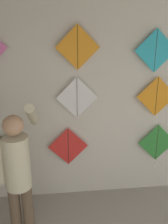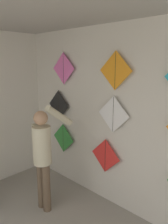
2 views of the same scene
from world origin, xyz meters
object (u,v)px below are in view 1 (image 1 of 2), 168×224
(kite_1, at_px, (68,146))
(kite_8, at_px, (156,51))
(kite_2, at_px, (157,144))
(kite_7, at_px, (78,47))
(shopkeeper, at_px, (18,171))
(kite_5, at_px, (157,96))
(kite_4, at_px, (77,98))

(kite_1, relative_size, kite_8, 1.00)
(kite_2, xyz_separation_m, kite_8, (-0.15, 0.00, 1.32))
(kite_7, distance_m, kite_8, 0.99)
(shopkeeper, bearing_deg, kite_7, 48.27)
(kite_2, bearing_deg, kite_7, 179.97)
(kite_5, relative_size, kite_7, 1.00)
(kite_1, bearing_deg, kite_5, 0.00)
(kite_7, bearing_deg, kite_2, -0.03)
(shopkeeper, bearing_deg, kite_1, 54.56)
(kite_2, xyz_separation_m, kite_4, (-1.15, 0.00, 0.73))
(shopkeeper, bearing_deg, kite_2, 23.22)
(shopkeeper, relative_size, kite_5, 3.04)
(kite_8, bearing_deg, kite_4, 180.00)
(shopkeeper, bearing_deg, kite_5, 24.11)
(kite_2, bearing_deg, kite_4, 179.97)
(kite_2, xyz_separation_m, kite_7, (-1.14, 0.00, 1.37))
(shopkeeper, distance_m, kite_7, 1.60)
(kite_5, height_order, kite_7, kite_7)
(kite_5, bearing_deg, kite_1, 180.00)
(kite_4, relative_size, kite_8, 1.00)
(kite_1, distance_m, kite_8, 1.72)
(shopkeeper, xyz_separation_m, kite_2, (1.84, 0.79, -0.18))
(kite_1, height_order, kite_5, kite_5)
(kite_8, bearing_deg, kite_7, 180.00)
(kite_2, distance_m, kite_5, 0.72)
(kite_2, relative_size, kite_7, 1.25)
(shopkeeper, distance_m, kite_4, 1.19)
(kite_1, relative_size, kite_5, 1.00)
(kite_5, xyz_separation_m, kite_7, (-1.06, 0.00, 0.65))
(shopkeeper, height_order, kite_4, kite_4)
(kite_2, relative_size, kite_8, 1.25)
(kite_7, bearing_deg, kite_4, 180.00)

